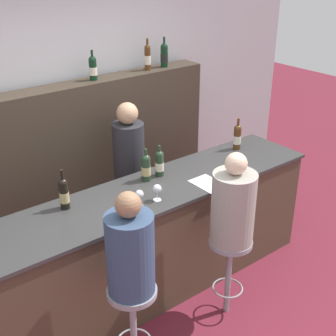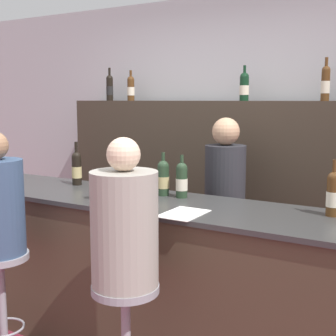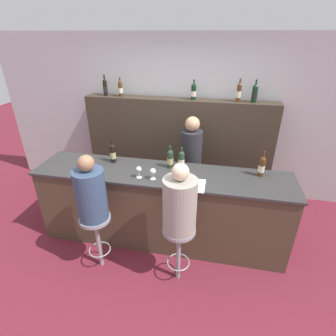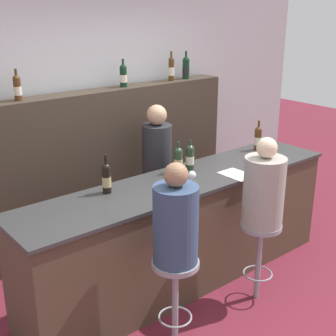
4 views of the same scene
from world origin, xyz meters
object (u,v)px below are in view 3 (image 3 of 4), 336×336
Objects in this scene: wine_bottle_backbar_0 at (105,87)px; wine_glass_1 at (153,172)px; wine_bottle_counter_1 at (170,159)px; guest_seated_right at (180,203)px; wine_bottle_counter_2 at (181,160)px; wine_bottle_backbar_1 at (120,89)px; wine_bottle_backbar_3 at (239,92)px; bar_stool_right at (179,241)px; wine_bottle_counter_3 at (262,166)px; wine_glass_0 at (139,170)px; wine_bottle_counter_0 at (113,153)px; guest_seated_left at (91,193)px; wine_bottle_backbar_4 at (255,93)px; wine_bottle_backbar_2 at (194,91)px; bartender at (190,170)px; bar_stool_left at (96,229)px.

wine_bottle_backbar_0 is 1.93m from wine_glass_1.
wine_bottle_counter_1 is 0.84m from guest_seated_right.
guest_seated_right is at bearing -50.69° from wine_bottle_backbar_0.
wine_bottle_backbar_1 reaches higher than wine_bottle_counter_2.
wine_bottle_counter_2 is 1.41m from wine_bottle_backbar_3.
wine_bottle_backbar_3 is 0.45× the size of bar_stool_right.
wine_glass_0 is (-1.42, -0.34, -0.02)m from wine_bottle_counter_3.
wine_bottle_counter_0 is at bearing 142.19° from bar_stool_right.
guest_seated_left is (-0.40, -0.46, -0.09)m from wine_glass_0.
wine_bottle_backbar_4 is (2.04, 0.00, 0.01)m from wine_bottle_backbar_1.
guest_seated_right is at bearing -106.34° from wine_bottle_backbar_3.
wine_bottle_backbar_2 is at bearing 78.70° from wine_glass_1.
bartender is (0.91, 1.37, -0.33)m from guest_seated_left.
wine_glass_0 reaches higher than bar_stool_right.
wine_bottle_counter_2 is at bearing -95.78° from bartender.
bartender reaches higher than wine_bottle_counter_1.
wine_bottle_backbar_4 is 1.44m from bartender.
wine_bottle_counter_2 is 1.24m from wine_bottle_backbar_2.
wine_bottle_counter_0 is 1.26m from wine_bottle_backbar_1.
wine_bottle_counter_3 is 1.17m from guest_seated_right.
wine_glass_1 is 0.61m from guest_seated_right.
wine_bottle_counter_0 is 2.25× the size of wine_glass_0.
bar_stool_right is at bearing -86.55° from wine_bottle_backbar_2.
bar_stool_left is 1.08m from guest_seated_right.
wine_glass_0 is 0.83m from bar_stool_left.
wine_bottle_counter_2 is at bearing -90.01° from wine_bottle_backbar_2.
wine_bottle_counter_0 is at bearing -130.60° from wine_bottle_backbar_2.
wine_glass_1 is at bearing -129.54° from wine_bottle_backbar_4.
wine_bottle_backbar_1 reaches higher than wine_bottle_counter_0.
wine_bottle_counter_0 is at bearing -149.27° from wine_bottle_backbar_4.
guest_seated_left is at bearing -85.28° from wine_bottle_counter_0.
wine_bottle_backbar_2 is 2.00× the size of wine_glass_0.
wine_bottle_counter_2 is 1.88m from wine_bottle_backbar_0.
wine_bottle_backbar_2 reaches higher than wine_bottle_counter_1.
bar_stool_right is 0.49m from guest_seated_right.
guest_seated_right reaches higher than wine_glass_1.
wine_bottle_backbar_3 is at bearing 53.05° from wine_bottle_counter_1.
guest_seated_left is (-0.71, -0.80, -0.10)m from wine_bottle_counter_1.
wine_bottle_backbar_0 is 1.11× the size of wine_bottle_backbar_1.
wine_glass_0 is 1.06× the size of wine_glass_1.
wine_bottle_backbar_3 is 2.30m from bar_stool_right.
wine_bottle_counter_3 is 1.29m from wine_glass_1.
wine_glass_0 is 1.13m from bartender.
wine_bottle_counter_1 is at bearing -97.67° from wine_bottle_backbar_2.
wine_bottle_backbar_1 reaches higher than bartender.
bartender is at bearing 92.27° from bar_stool_right.
wine_bottle_counter_2 is 1.30m from bar_stool_left.
guest_seated_left is 0.99× the size of guest_seated_right.
guest_seated_right is at bearing -72.19° from wine_bottle_counter_1.
wine_bottle_backbar_1 is 1.82m from wine_bottle_backbar_3.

